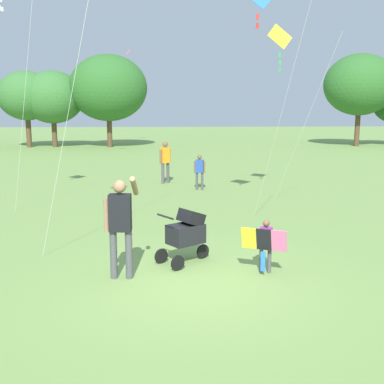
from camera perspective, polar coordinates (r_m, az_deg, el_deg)
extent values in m
plane|color=#75994C|center=(8.16, -0.02, -10.75)|extent=(120.00, 120.00, 0.00)
cylinder|color=brown|center=(36.17, -18.85, 6.65)|extent=(0.36, 0.36, 2.00)
ellipsoid|color=#387033|center=(36.13, -19.10, 10.78)|extent=(4.03, 3.63, 3.43)
cylinder|color=brown|center=(35.80, -16.04, 6.59)|extent=(0.36, 0.36, 1.78)
ellipsoid|color=#387033|center=(35.74, -16.25, 10.78)|extent=(4.33, 3.90, 3.68)
cylinder|color=brown|center=(34.87, -9.77, 6.91)|extent=(0.36, 0.36, 1.97)
ellipsoid|color=#2D6628|center=(34.83, -9.93, 12.11)|extent=(5.44, 4.90, 4.63)
cylinder|color=brown|center=(37.19, 19.06, 6.99)|extent=(0.36, 0.36, 2.35)
ellipsoid|color=#2D6628|center=(37.18, 19.36, 11.97)|extent=(5.14, 4.63, 4.37)
cylinder|color=#4C4C51|center=(8.66, 9.19, -7.99)|extent=(0.07, 0.07, 0.47)
cylinder|color=#4C4C51|center=(8.69, 8.23, -7.90)|extent=(0.07, 0.07, 0.47)
cube|color=purple|center=(8.55, 8.79, -5.32)|extent=(0.24, 0.20, 0.35)
cylinder|color=brown|center=(8.54, 9.63, -5.55)|extent=(0.05, 0.05, 0.31)
cylinder|color=brown|center=(8.59, 7.94, -5.41)|extent=(0.05, 0.05, 0.31)
sphere|color=brown|center=(8.49, 8.83, -3.70)|extent=(0.12, 0.12, 0.12)
cube|color=pink|center=(8.34, 10.31, -5.76)|extent=(0.30, 0.23, 0.40)
cube|color=black|center=(8.38, 8.54, -5.62)|extent=(0.30, 0.23, 0.40)
cube|color=yellow|center=(8.44, 6.79, -5.47)|extent=(0.30, 0.23, 0.40)
cube|color=blue|center=(8.48, 8.44, -8.18)|extent=(0.08, 0.04, 0.36)
cylinder|color=#4C4C51|center=(8.34, -9.32, -7.37)|extent=(0.12, 0.12, 0.84)
cylinder|color=#4C4C51|center=(8.30, -7.52, -7.41)|extent=(0.12, 0.12, 0.84)
cube|color=black|center=(8.13, -8.55, -2.45)|extent=(0.38, 0.25, 0.63)
cylinder|color=#A37556|center=(8.18, -10.13, -2.74)|extent=(0.09, 0.09, 0.56)
cylinder|color=#A37556|center=(8.15, -6.89, 0.72)|extent=(0.12, 0.51, 0.40)
sphere|color=#A37556|center=(8.05, -8.64, 0.64)|extent=(0.22, 0.22, 0.22)
cylinder|color=black|center=(9.36, 1.30, -7.08)|extent=(0.25, 0.20, 0.28)
cylinder|color=black|center=(9.09, -3.68, -7.61)|extent=(0.25, 0.20, 0.28)
cylinder|color=black|center=(8.69, -1.71, -8.45)|extent=(0.25, 0.20, 0.28)
cube|color=black|center=(8.99, -0.76, -5.02)|extent=(0.78, 0.73, 0.36)
cube|color=black|center=(8.99, -0.12, -3.04)|extent=(0.58, 0.58, 0.35)
cylinder|color=black|center=(8.62, -3.20, -2.94)|extent=(0.31, 0.41, 0.04)
cylinder|color=silver|center=(8.80, -13.35, 15.57)|extent=(1.94, 1.17, 7.57)
cube|color=red|center=(12.86, 7.82, 19.96)|extent=(0.09, 0.05, 0.14)
cube|color=red|center=(12.81, 7.78, 19.01)|extent=(0.08, 0.05, 0.14)
cylinder|color=silver|center=(11.39, 10.59, 9.18)|extent=(0.66, 2.75, 5.50)
cube|color=yellow|center=(15.42, 10.41, 17.74)|extent=(0.81, 0.24, 0.78)
cube|color=green|center=(15.31, 10.37, 15.77)|extent=(0.08, 0.07, 0.14)
cube|color=green|center=(15.39, 10.43, 14.91)|extent=(0.09, 0.08, 0.14)
cube|color=green|center=(15.28, 10.41, 14.12)|extent=(0.07, 0.06, 0.14)
cylinder|color=silver|center=(14.34, 13.31, 7.91)|extent=(1.14, 2.26, 4.82)
cube|color=white|center=(14.47, -21.71, 19.63)|extent=(0.09, 0.08, 0.14)
cylinder|color=silver|center=(13.51, -19.36, 10.08)|extent=(1.18, 1.09, 6.04)
cube|color=pink|center=(37.77, -7.61, 16.20)|extent=(0.33, 0.44, 0.49)
cylinder|color=#4C4C51|center=(16.81, 1.22, 1.28)|extent=(0.09, 0.09, 0.61)
cylinder|color=#4C4C51|center=(16.85, 0.58, 1.30)|extent=(0.09, 0.09, 0.61)
cube|color=#284CA8|center=(16.76, 0.90, 3.09)|extent=(0.30, 0.23, 0.46)
cylinder|color=brown|center=(16.73, 1.47, 2.97)|extent=(0.07, 0.07, 0.41)
cylinder|color=brown|center=(16.79, 0.35, 3.00)|extent=(0.07, 0.07, 0.41)
sphere|color=brown|center=(16.72, 0.91, 4.19)|extent=(0.16, 0.16, 0.16)
cylinder|color=#4C4C51|center=(18.37, -2.88, 2.30)|extent=(0.11, 0.11, 0.78)
cylinder|color=#4C4C51|center=(18.23, -3.49, 2.23)|extent=(0.11, 0.11, 0.78)
cube|color=orange|center=(18.22, -3.21, 4.40)|extent=(0.40, 0.38, 0.59)
cylinder|color=brown|center=(18.35, -2.68, 4.32)|extent=(0.08, 0.08, 0.52)
cylinder|color=brown|center=(18.09, -3.74, 4.22)|extent=(0.08, 0.08, 0.52)
sphere|color=brown|center=(18.18, -3.22, 5.70)|extent=(0.20, 0.20, 0.20)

